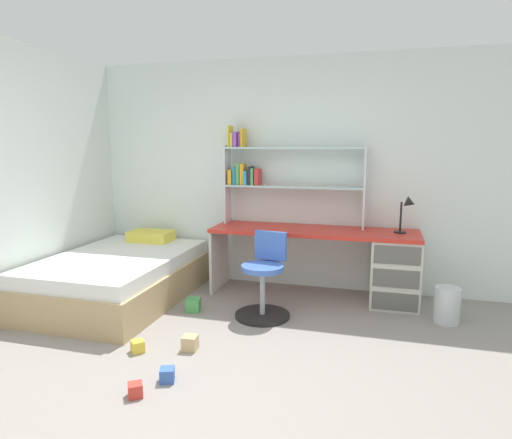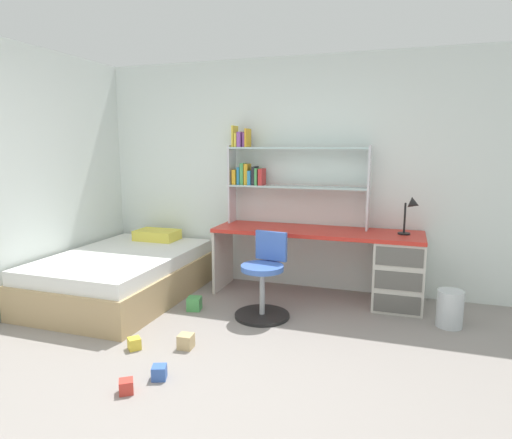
% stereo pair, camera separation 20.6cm
% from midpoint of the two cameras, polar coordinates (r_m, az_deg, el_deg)
% --- Properties ---
extents(ground_plane, '(5.49, 5.95, 0.02)m').
position_cam_midpoint_polar(ground_plane, '(3.10, -8.51, -22.00)').
color(ground_plane, gray).
extents(room_shell, '(5.49, 5.95, 2.56)m').
position_cam_midpoint_polar(room_shell, '(4.29, -16.91, 4.76)').
color(room_shell, silver).
rests_on(room_shell, ground_plane).
extents(desk, '(2.16, 0.61, 0.73)m').
position_cam_midpoint_polar(desk, '(4.70, 13.18, -5.33)').
color(desk, red).
rests_on(desk, ground_plane).
extents(bookshelf_hutch, '(1.54, 0.22, 1.09)m').
position_cam_midpoint_polar(bookshelf_hutch, '(4.90, 1.04, 6.36)').
color(bookshelf_hutch, silver).
rests_on(bookshelf_hutch, desk).
extents(desk_lamp, '(0.20, 0.17, 0.38)m').
position_cam_midpoint_polar(desk_lamp, '(4.60, 17.77, 1.32)').
color(desk_lamp, black).
rests_on(desk_lamp, desk).
extents(swivel_chair, '(0.52, 0.52, 0.80)m').
position_cam_midpoint_polar(swivel_chair, '(4.22, -0.35, -8.30)').
color(swivel_chair, black).
rests_on(swivel_chair, ground_plane).
extents(bed_platform, '(1.30, 1.92, 0.60)m').
position_cam_midpoint_polar(bed_platform, '(4.93, -18.34, -7.03)').
color(bed_platform, tan).
rests_on(bed_platform, ground_plane).
extents(waste_bin, '(0.23, 0.23, 0.33)m').
position_cam_midpoint_polar(waste_bin, '(4.42, 22.17, -10.19)').
color(waste_bin, silver).
rests_on(waste_bin, ground_plane).
extents(toy_block_natural_0, '(0.12, 0.12, 0.11)m').
position_cam_midpoint_polar(toy_block_natural_0, '(3.70, -10.13, -15.39)').
color(toy_block_natural_0, tan).
rests_on(toy_block_natural_0, ground_plane).
extents(toy_block_green_1, '(0.15, 0.15, 0.13)m').
position_cam_midpoint_polar(toy_block_green_1, '(4.47, -9.40, -10.79)').
color(toy_block_green_1, '#479E51').
rests_on(toy_block_green_1, ground_plane).
extents(toy_block_red_2, '(0.13, 0.13, 0.09)m').
position_cam_midpoint_polar(toy_block_red_2, '(3.19, -17.20, -20.26)').
color(toy_block_red_2, red).
rests_on(toy_block_red_2, ground_plane).
extents(toy_block_blue_3, '(0.12, 0.12, 0.10)m').
position_cam_midpoint_polar(toy_block_blue_3, '(3.30, -13.23, -18.93)').
color(toy_block_blue_3, '#3860B7').
rests_on(toy_block_blue_3, ground_plane).
extents(toy_block_yellow_4, '(0.13, 0.13, 0.09)m').
position_cam_midpoint_polar(toy_block_yellow_4, '(3.76, -16.58, -15.40)').
color(toy_block_yellow_4, gold).
rests_on(toy_block_yellow_4, ground_plane).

